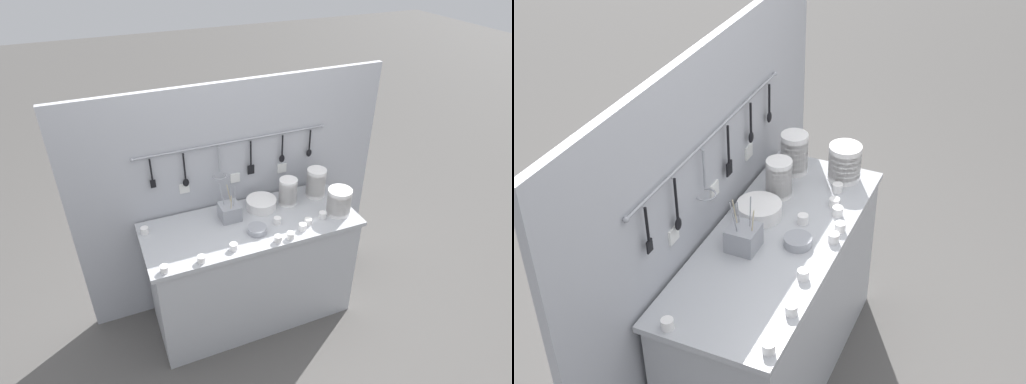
% 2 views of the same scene
% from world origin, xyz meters
% --- Properties ---
extents(ground_plane, '(20.00, 20.00, 0.00)m').
position_xyz_m(ground_plane, '(0.00, 0.00, 0.00)').
color(ground_plane, '#514F4C').
extents(counter, '(1.48, 0.59, 0.86)m').
position_xyz_m(counter, '(0.00, 0.00, 0.43)').
color(counter, '#ADAFB5').
rests_on(counter, ground).
extents(back_wall, '(2.28, 0.11, 1.76)m').
position_xyz_m(back_wall, '(0.00, 0.33, 0.88)').
color(back_wall, '#A8AAB2').
rests_on(back_wall, ground).
extents(bowl_stack_nested_right, '(0.13, 0.13, 0.20)m').
position_xyz_m(bowl_stack_nested_right, '(0.34, 0.13, 0.96)').
color(bowl_stack_nested_right, white).
rests_on(bowl_stack_nested_right, counter).
extents(bowl_stack_back_corner, '(0.14, 0.14, 0.22)m').
position_xyz_m(bowl_stack_back_corner, '(0.58, 0.14, 0.97)').
color(bowl_stack_back_corner, white).
rests_on(bowl_stack_back_corner, counter).
extents(bowl_stack_wide_centre, '(0.17, 0.17, 0.19)m').
position_xyz_m(bowl_stack_wide_centre, '(0.61, -0.12, 0.96)').
color(bowl_stack_wide_centre, white).
rests_on(bowl_stack_wide_centre, counter).
extents(plate_stack, '(0.22, 0.22, 0.07)m').
position_xyz_m(plate_stack, '(0.14, 0.14, 0.90)').
color(plate_stack, white).
rests_on(plate_stack, counter).
extents(steel_mixing_bowl, '(0.13, 0.13, 0.04)m').
position_xyz_m(steel_mixing_bowl, '(-0.00, -0.11, 0.88)').
color(steel_mixing_bowl, '#93969E').
rests_on(steel_mixing_bowl, counter).
extents(cutlery_caddy, '(0.14, 0.14, 0.28)m').
position_xyz_m(cutlery_caddy, '(-0.12, 0.11, 0.92)').
color(cutlery_caddy, '#93969E').
rests_on(cutlery_caddy, counter).
extents(cup_back_left, '(0.05, 0.05, 0.05)m').
position_xyz_m(cup_back_left, '(0.09, -0.25, 0.88)').
color(cup_back_left, white).
rests_on(cup_back_left, counter).
extents(cup_centre, '(0.05, 0.05, 0.05)m').
position_xyz_m(cup_centre, '(0.17, -0.07, 0.88)').
color(cup_centre, white).
rests_on(cup_centre, counter).
extents(cup_edge_far, '(0.05, 0.05, 0.05)m').
position_xyz_m(cup_edge_far, '(0.18, -0.25, 0.88)').
color(cup_edge_far, white).
rests_on(cup_edge_far, counter).
extents(cup_mid_row, '(0.05, 0.05, 0.05)m').
position_xyz_m(cup_mid_row, '(-0.69, 0.16, 0.88)').
color(cup_mid_row, white).
rests_on(cup_mid_row, counter).
extents(cup_by_caddy, '(0.05, 0.05, 0.05)m').
position_xyz_m(cup_by_caddy, '(-0.42, -0.25, 0.88)').
color(cup_by_caddy, white).
rests_on(cup_by_caddy, counter).
extents(cup_back_right, '(0.05, 0.05, 0.05)m').
position_xyz_m(cup_back_right, '(0.36, -0.16, 0.88)').
color(cup_back_right, white).
rests_on(cup_back_right, counter).
extents(cup_front_left, '(0.05, 0.05, 0.05)m').
position_xyz_m(cup_front_left, '(-0.20, -0.21, 0.88)').
color(cup_front_left, white).
rests_on(cup_front_left, counter).
extents(cup_front_right, '(0.05, 0.05, 0.05)m').
position_xyz_m(cup_front_right, '(0.48, -0.13, 0.88)').
color(cup_front_right, white).
rests_on(cup_front_right, counter).
extents(cup_beside_plates, '(0.05, 0.05, 0.05)m').
position_xyz_m(cup_beside_plates, '(0.29, -0.20, 0.88)').
color(cup_beside_plates, white).
rests_on(cup_beside_plates, counter).
extents(cup_edge_near, '(0.05, 0.05, 0.05)m').
position_xyz_m(cup_edge_near, '(-0.65, -0.25, 0.88)').
color(cup_edge_near, white).
rests_on(cup_edge_near, counter).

